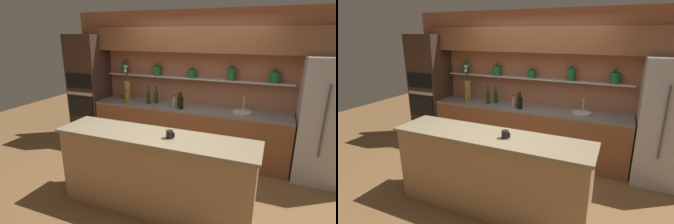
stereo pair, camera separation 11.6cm
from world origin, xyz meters
The scene contains 15 objects.
ground_plane centered at (0.00, 0.00, 0.00)m, with size 12.00×12.00×0.00m, color brown.
back_wall_unit centered at (0.00, 1.53, 1.55)m, with size 5.20×0.44×2.60m.
back_counter_unit centered at (-0.13, 1.24, 0.46)m, with size 3.54×0.62×0.92m.
island_counter centered at (0.00, -0.44, 0.51)m, with size 2.49×0.61×1.02m.
refrigerator centered at (2.13, 1.20, 0.94)m, with size 0.94×0.73×1.88m.
oven_tower centered at (-2.26, 1.24, 1.09)m, with size 0.68×0.64×2.18m.
flower_vase centered at (-1.38, 1.28, 1.14)m, with size 0.14×0.14×0.68m.
sink_fixture centered at (0.83, 1.25, 0.94)m, with size 0.32×0.32×0.25m.
bottle_wine_0 centered at (-0.88, 1.18, 1.04)m, with size 0.07×0.07×0.32m.
bottle_spirit_1 centered at (-0.33, 1.09, 1.01)m, with size 0.06×0.06×0.23m.
bottle_wine_2 centered at (-0.77, 1.29, 1.04)m, with size 0.07×0.07×0.32m.
bottle_oil_3 centered at (-1.28, 1.08, 1.02)m, with size 0.05×0.05×0.25m.
bottle_spirit_4 centered at (-0.28, 1.21, 1.03)m, with size 0.07×0.07×0.26m.
bottle_wine_5 centered at (-0.20, 1.08, 1.03)m, with size 0.08×0.08×0.31m.
coffee_mug centered at (0.21, -0.46, 1.07)m, with size 0.11×0.09×0.09m.
Camera 1 is at (1.27, -3.09, 2.19)m, focal length 28.00 mm.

